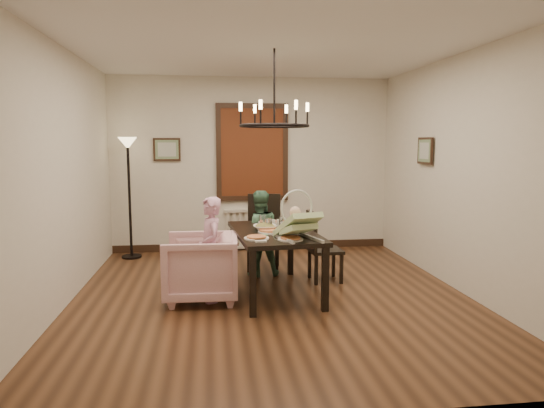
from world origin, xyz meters
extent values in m
cube|color=brown|center=(0.00, 0.00, 0.00)|extent=(4.50, 5.00, 0.01)
cube|color=white|center=(0.00, 0.00, 2.80)|extent=(4.50, 5.00, 0.01)
cube|color=beige|center=(0.00, 2.50, 1.40)|extent=(4.50, 0.01, 2.80)
cube|color=beige|center=(-2.25, 0.00, 1.40)|extent=(0.01, 5.00, 2.80)
cube|color=beige|center=(2.25, 0.00, 1.40)|extent=(0.01, 5.00, 2.80)
cube|color=black|center=(0.05, 0.14, 0.72)|extent=(1.02, 1.65, 0.05)
cube|color=black|center=(-0.27, -0.62, 0.35)|extent=(0.07, 0.07, 0.69)
cube|color=black|center=(-0.40, 0.83, 0.35)|extent=(0.07, 0.07, 0.69)
cube|color=black|center=(0.50, -0.56, 0.35)|extent=(0.07, 0.07, 0.69)
cube|color=black|center=(0.37, 0.90, 0.35)|extent=(0.07, 0.07, 0.69)
imported|color=beige|center=(-0.80, -0.01, 0.37)|extent=(0.85, 0.83, 0.74)
imported|color=#DD9CBB|center=(-0.69, -0.06, 0.49)|extent=(0.30, 0.40, 0.97)
imported|color=#437155|center=(-0.05, 0.91, 0.47)|extent=(0.49, 0.40, 0.94)
imported|color=white|center=(-0.06, 0.16, 0.78)|extent=(0.33, 0.33, 0.08)
cylinder|color=tan|center=(-0.01, 0.03, 0.76)|extent=(0.30, 0.30, 0.04)
cylinder|color=silver|center=(-0.01, 0.14, 0.82)|extent=(0.08, 0.08, 0.15)
cube|color=#561B11|center=(0.00, 2.46, 1.60)|extent=(1.00, 0.03, 1.40)
cube|color=black|center=(-1.35, 2.47, 1.65)|extent=(0.42, 0.03, 0.36)
cube|color=black|center=(2.21, 0.90, 1.65)|extent=(0.03, 0.42, 0.36)
torus|color=black|center=(0.05, 0.14, 1.95)|extent=(0.80, 0.80, 0.04)
camera|label=1|loc=(-0.68, -5.36, 1.77)|focal=32.00mm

